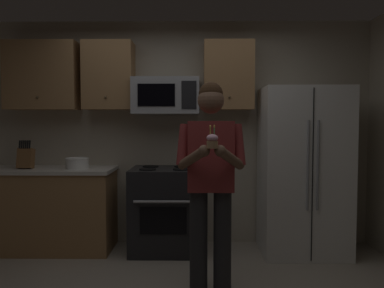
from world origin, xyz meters
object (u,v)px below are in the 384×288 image
(microwave, at_px, (166,96))
(knife_block, at_px, (26,158))
(oven_range, at_px, (166,210))
(cupcake, at_px, (212,141))
(bowl_large_white, at_px, (77,163))
(refrigerator, at_px, (303,171))
(person, at_px, (211,175))

(microwave, bearing_deg, knife_block, -174.45)
(oven_range, height_order, cupcake, cupcake)
(oven_range, xyz_separation_m, microwave, (0.00, 0.12, 1.26))
(microwave, distance_m, bowl_large_white, 1.23)
(oven_range, relative_size, cupcake, 5.36)
(knife_block, height_order, bowl_large_white, knife_block)
(knife_block, relative_size, bowl_large_white, 1.25)
(refrigerator, xyz_separation_m, bowl_large_white, (-2.47, 0.01, 0.08))
(bowl_large_white, bearing_deg, knife_block, -179.77)
(microwave, bearing_deg, oven_range, -90.02)
(oven_range, bearing_deg, refrigerator, -1.50)
(refrigerator, relative_size, knife_block, 5.63)
(microwave, xyz_separation_m, cupcake, (0.46, -1.55, -0.43))
(microwave, relative_size, cupcake, 4.26)
(oven_range, height_order, knife_block, knife_block)
(knife_block, bearing_deg, bowl_large_white, 0.23)
(person, distance_m, cupcake, 0.44)
(knife_block, bearing_deg, refrigerator, -0.18)
(refrigerator, distance_m, cupcake, 1.78)
(person, relative_size, cupcake, 10.13)
(oven_range, xyz_separation_m, person, (0.46, -1.10, 0.53))
(oven_range, bearing_deg, bowl_large_white, -178.38)
(bowl_large_white, height_order, cupcake, cupcake)
(person, bearing_deg, refrigerator, 45.51)
(refrigerator, relative_size, cupcake, 10.35)
(oven_range, distance_m, person, 1.30)
(oven_range, relative_size, refrigerator, 0.52)
(microwave, bearing_deg, refrigerator, -6.03)
(bowl_large_white, bearing_deg, microwave, 8.61)
(oven_range, height_order, microwave, microwave)
(knife_block, xyz_separation_m, bowl_large_white, (0.56, 0.00, -0.05))
(microwave, height_order, cupcake, microwave)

